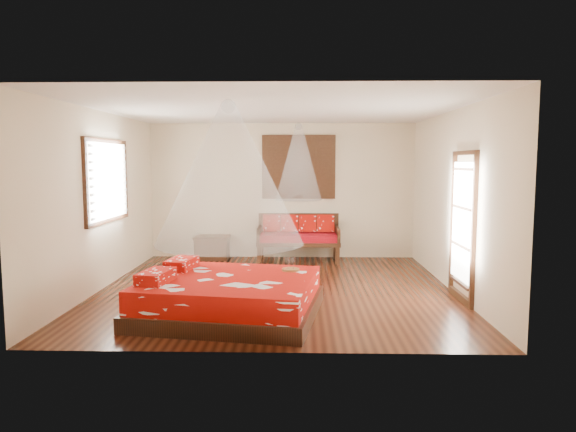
# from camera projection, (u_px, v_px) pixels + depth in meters

# --- Properties ---
(room) EXTENTS (5.54, 5.54, 2.84)m
(room) POSITION_uv_depth(u_px,v_px,m) (276.00, 201.00, 7.99)
(room) COLOR black
(room) RESTS_ON ground
(bed) EXTENTS (2.50, 2.33, 0.65)m
(bed) POSITION_uv_depth(u_px,v_px,m) (229.00, 296.00, 6.71)
(bed) COLOR black
(bed) RESTS_ON floor
(daybed) EXTENTS (1.66, 0.74, 0.94)m
(daybed) POSITION_uv_depth(u_px,v_px,m) (298.00, 235.00, 10.44)
(daybed) COLOR black
(daybed) RESTS_ON floor
(storage_chest) EXTENTS (0.71, 0.52, 0.49)m
(storage_chest) POSITION_uv_depth(u_px,v_px,m) (212.00, 247.00, 10.58)
(storage_chest) COLOR black
(storage_chest) RESTS_ON floor
(shutter_panel) EXTENTS (1.52, 0.06, 1.32)m
(shutter_panel) POSITION_uv_depth(u_px,v_px,m) (299.00, 167.00, 10.63)
(shutter_panel) COLOR black
(shutter_panel) RESTS_ON wall_back
(window_left) EXTENTS (0.10, 1.74, 1.34)m
(window_left) POSITION_uv_depth(u_px,v_px,m) (108.00, 181.00, 8.23)
(window_left) COLOR black
(window_left) RESTS_ON wall_left
(glazed_door) EXTENTS (0.08, 1.02, 2.16)m
(glazed_door) POSITION_uv_depth(u_px,v_px,m) (462.00, 227.00, 7.36)
(glazed_door) COLOR black
(glazed_door) RESTS_ON floor
(wine_tray) EXTENTS (0.24, 0.24, 0.20)m
(wine_tray) POSITION_uv_depth(u_px,v_px,m) (291.00, 267.00, 7.11)
(wine_tray) COLOR brown
(wine_tray) RESTS_ON bed
(mosquito_net_main) EXTENTS (1.92, 1.92, 1.80)m
(mosquito_net_main) POSITION_uv_depth(u_px,v_px,m) (229.00, 174.00, 6.54)
(mosquito_net_main) COLOR white
(mosquito_net_main) RESTS_ON ceiling
(mosquito_net_daybed) EXTENTS (0.92, 0.92, 1.50)m
(mosquito_net_daybed) POSITION_uv_depth(u_px,v_px,m) (299.00, 162.00, 10.16)
(mosquito_net_daybed) COLOR white
(mosquito_net_daybed) RESTS_ON ceiling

